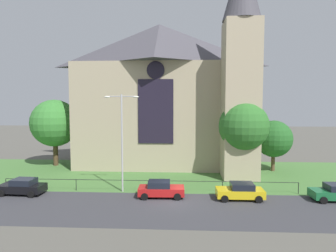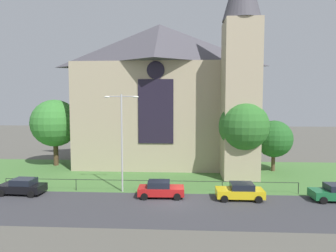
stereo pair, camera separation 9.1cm
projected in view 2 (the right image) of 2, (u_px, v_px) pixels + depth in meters
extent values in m
plane|color=#56544C|center=(178.00, 174.00, 35.32)|extent=(160.00, 160.00, 0.00)
cube|color=#38383D|center=(175.00, 209.00, 23.37)|extent=(120.00, 8.00, 0.01)
cube|color=#477538|center=(177.00, 178.00, 33.33)|extent=(120.00, 20.00, 0.01)
cube|color=tan|center=(160.00, 115.00, 41.49)|extent=(22.00, 12.00, 14.00)
pyramid|color=#47444C|center=(160.00, 46.00, 40.75)|extent=(22.00, 12.00, 6.00)
cube|color=black|center=(156.00, 111.00, 35.41)|extent=(4.40, 0.16, 8.00)
cylinder|color=black|center=(156.00, 70.00, 35.04)|extent=(2.20, 0.15, 2.20)
cube|color=tan|center=(240.00, 101.00, 32.83)|extent=(4.00, 4.00, 18.00)
cylinder|color=black|center=(148.00, 181.00, 27.92)|extent=(28.92, 0.05, 0.05)
cylinder|color=black|center=(6.00, 184.00, 28.75)|extent=(0.06, 0.07, 1.10)
cylinder|color=black|center=(76.00, 185.00, 28.36)|extent=(0.07, 0.07, 1.10)
cylinder|color=black|center=(148.00, 186.00, 27.96)|extent=(0.07, 0.07, 1.10)
cylinder|color=black|center=(222.00, 187.00, 27.57)|extent=(0.06, 0.07, 1.10)
cylinder|color=black|center=(298.00, 188.00, 27.17)|extent=(0.07, 0.07, 1.10)
cylinder|color=#4C3823|center=(56.00, 153.00, 40.11)|extent=(0.66, 0.66, 3.53)
sphere|color=#387F33|center=(55.00, 123.00, 39.80)|extent=(6.56, 6.56, 6.56)
cylinder|color=brown|center=(243.00, 162.00, 32.45)|extent=(0.63, 0.63, 4.01)
sphere|color=#2D6B28|center=(244.00, 126.00, 32.15)|extent=(5.63, 5.63, 5.63)
cylinder|color=brown|center=(273.00, 162.00, 36.73)|extent=(0.47, 0.47, 2.41)
sphere|color=#235B23|center=(274.00, 139.00, 36.51)|extent=(4.72, 4.72, 4.72)
cylinder|color=#B2B2B7|center=(122.00, 143.00, 27.69)|extent=(0.16, 0.16, 9.54)
cylinder|color=#B2B2B7|center=(114.00, 96.00, 27.39)|extent=(1.40, 0.10, 0.10)
cylinder|color=#B2B2B7|center=(129.00, 96.00, 27.32)|extent=(1.40, 0.10, 0.10)
ellipsoid|color=white|center=(107.00, 97.00, 27.43)|extent=(0.57, 0.26, 0.20)
ellipsoid|color=white|center=(136.00, 97.00, 27.28)|extent=(0.57, 0.26, 0.20)
cube|color=black|center=(22.00, 188.00, 27.14)|extent=(4.28, 2.01, 0.70)
cube|color=black|center=(24.00, 182.00, 27.07)|extent=(2.08, 1.70, 0.55)
cylinder|color=black|center=(1.00, 193.00, 26.42)|extent=(0.65, 0.25, 0.64)
cylinder|color=black|center=(14.00, 188.00, 28.21)|extent=(0.65, 0.25, 0.64)
cylinder|color=black|center=(31.00, 194.00, 26.12)|extent=(0.65, 0.25, 0.64)
cylinder|color=black|center=(42.00, 189.00, 27.90)|extent=(0.65, 0.25, 0.64)
cube|color=#B21919|center=(161.00, 191.00, 26.29)|extent=(4.26, 1.95, 0.70)
cube|color=black|center=(159.00, 184.00, 26.24)|extent=(2.05, 1.67, 0.55)
cylinder|color=black|center=(177.00, 191.00, 27.18)|extent=(0.65, 0.24, 0.64)
cylinder|color=black|center=(177.00, 197.00, 25.38)|extent=(0.65, 0.24, 0.64)
cylinder|color=black|center=(146.00, 191.00, 27.23)|extent=(0.65, 0.24, 0.64)
cylinder|color=black|center=(144.00, 197.00, 25.44)|extent=(0.65, 0.24, 0.64)
cube|color=gold|center=(240.00, 193.00, 25.62)|extent=(4.21, 1.81, 0.70)
cube|color=black|center=(242.00, 186.00, 25.56)|extent=(2.00, 1.61, 0.55)
cylinder|color=black|center=(225.00, 199.00, 24.82)|extent=(0.64, 0.22, 0.64)
cylinder|color=black|center=(222.00, 193.00, 26.61)|extent=(0.64, 0.22, 0.64)
cylinder|color=black|center=(259.00, 200.00, 24.67)|extent=(0.64, 0.22, 0.64)
cylinder|color=black|center=(254.00, 193.00, 26.46)|extent=(0.64, 0.22, 0.64)
cube|color=#196033|center=(336.00, 194.00, 25.24)|extent=(4.21, 1.83, 0.70)
cylinder|color=black|center=(324.00, 200.00, 24.43)|extent=(0.64, 0.22, 0.64)
cylinder|color=black|center=(314.00, 194.00, 26.22)|extent=(0.64, 0.22, 0.64)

